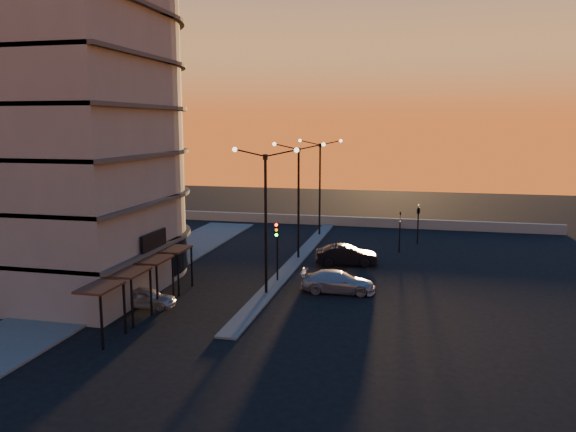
{
  "coord_description": "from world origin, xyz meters",
  "views": [
    {
      "loc": [
        9.37,
        -33.95,
        10.93
      ],
      "look_at": [
        -0.02,
        6.34,
        4.14
      ],
      "focal_mm": 35.0,
      "sensor_mm": 36.0,
      "label": 1
    }
  ],
  "objects_px": {
    "car_hatchback": "(146,298)",
    "car_wagon": "(338,282)",
    "car_sedan": "(346,255)",
    "streetlamp_mid": "(299,191)",
    "traffic_light_main": "(277,242)"
  },
  "relations": [
    {
      "from": "streetlamp_mid",
      "to": "car_hatchback",
      "type": "bearing_deg",
      "value": -114.12
    },
    {
      "from": "car_wagon",
      "to": "car_hatchback",
      "type": "bearing_deg",
      "value": 114.88
    },
    {
      "from": "car_sedan",
      "to": "car_wagon",
      "type": "height_order",
      "value": "car_sedan"
    },
    {
      "from": "streetlamp_mid",
      "to": "car_hatchback",
      "type": "distance_m",
      "value": 16.34
    },
    {
      "from": "traffic_light_main",
      "to": "car_wagon",
      "type": "distance_m",
      "value": 5.19
    },
    {
      "from": "car_hatchback",
      "to": "car_wagon",
      "type": "relative_size",
      "value": 0.73
    },
    {
      "from": "streetlamp_mid",
      "to": "car_hatchback",
      "type": "relative_size",
      "value": 2.67
    },
    {
      "from": "traffic_light_main",
      "to": "car_sedan",
      "type": "distance_m",
      "value": 7.47
    },
    {
      "from": "traffic_light_main",
      "to": "car_hatchback",
      "type": "distance_m",
      "value": 9.78
    },
    {
      "from": "traffic_light_main",
      "to": "streetlamp_mid",
      "type": "bearing_deg",
      "value": 90.0
    },
    {
      "from": "streetlamp_mid",
      "to": "car_sedan",
      "type": "height_order",
      "value": "streetlamp_mid"
    },
    {
      "from": "traffic_light_main",
      "to": "car_hatchback",
      "type": "bearing_deg",
      "value": -131.94
    },
    {
      "from": "traffic_light_main",
      "to": "car_sedan",
      "type": "height_order",
      "value": "traffic_light_main"
    },
    {
      "from": "car_wagon",
      "to": "car_sedan",
      "type": "bearing_deg",
      "value": 0.28
    },
    {
      "from": "car_sedan",
      "to": "car_wagon",
      "type": "bearing_deg",
      "value": 171.96
    }
  ]
}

